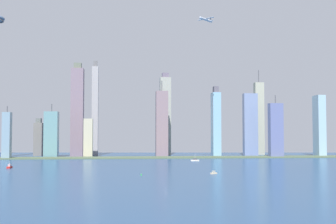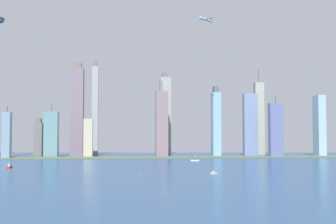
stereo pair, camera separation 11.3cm
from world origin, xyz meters
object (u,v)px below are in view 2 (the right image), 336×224
(skyscraper_0, at_px, (38,138))
(boat_4, at_px, (10,167))
(skyscraper_7, at_px, (51,134))
(skyscraper_12, at_px, (319,126))
(skyscraper_9, at_px, (250,125))
(channel_buoy_0, at_px, (141,174))
(skyscraper_3, at_px, (88,138))
(skyscraper_1, at_px, (7,136))
(skyscraper_8, at_px, (259,118))
(skyscraper_5, at_px, (216,123))
(boat_0, at_px, (214,173))
(airplane, at_px, (206,19))
(skyscraper_11, at_px, (77,111))
(skyscraper_2, at_px, (276,130))
(skyscraper_4, at_px, (162,124))
(boat_3, at_px, (195,160))
(skyscraper_10, at_px, (95,110))
(skyscraper_13, at_px, (165,115))

(skyscraper_0, relative_size, boat_4, 6.21)
(skyscraper_7, xyz_separation_m, skyscraper_12, (498.26, -15.88, 16.27))
(skyscraper_9, relative_size, channel_buoy_0, 61.98)
(skyscraper_3, bearing_deg, channel_buoy_0, -76.96)
(skyscraper_1, height_order, skyscraper_8, skyscraper_8)
(skyscraper_5, height_order, skyscraper_7, skyscraper_5)
(skyscraper_7, height_order, channel_buoy_0, skyscraper_7)
(skyscraper_5, relative_size, skyscraper_9, 1.08)
(skyscraper_0, height_order, channel_buoy_0, skyscraper_0)
(boat_0, xyz_separation_m, airplane, (37.65, 240.44, 228.08))
(skyscraper_8, relative_size, boat_0, 22.12)
(boat_4, height_order, airplane, airplane)
(skyscraper_11, bearing_deg, skyscraper_8, 5.28)
(skyscraper_2, relative_size, boat_0, 14.30)
(skyscraper_4, xyz_separation_m, boat_3, (39.53, -145.78, -60.33))
(skyscraper_12, bearing_deg, skyscraper_10, 169.65)
(skyscraper_3, xyz_separation_m, skyscraper_10, (7.25, 69.22, 54.92))
(skyscraper_11, relative_size, skyscraper_12, 1.54)
(skyscraper_7, relative_size, skyscraper_12, 0.84)
(skyscraper_9, relative_size, boat_0, 15.40)
(skyscraper_7, bearing_deg, skyscraper_12, -1.83)
(boat_3, distance_m, boat_4, 278.40)
(skyscraper_0, xyz_separation_m, boat_3, (276.19, -194.24, -32.07))
(skyscraper_2, bearing_deg, skyscraper_0, 166.63)
(skyscraper_3, distance_m, airplane, 295.55)
(skyscraper_2, height_order, airplane, airplane)
(channel_buoy_0, xyz_separation_m, airplane, (114.14, 248.00, 228.31))
(skyscraper_4, relative_size, channel_buoy_0, 73.33)
(skyscraper_2, bearing_deg, skyscraper_8, 88.38)
(skyscraper_12, xyz_separation_m, boat_3, (-256.69, -114.66, -56.15))
(skyscraper_1, xyz_separation_m, channel_buoy_0, (215.20, -316.99, -38.60))
(skyscraper_0, height_order, skyscraper_10, skyscraper_10)
(skyscraper_13, relative_size, boat_4, 14.26)
(skyscraper_1, distance_m, boat_3, 322.49)
(skyscraper_9, relative_size, skyscraper_10, 0.65)
(skyscraper_1, xyz_separation_m, boat_3, (308.36, -86.36, -38.12))
(skyscraper_4, distance_m, skyscraper_9, 174.79)
(skyscraper_0, height_order, airplane, airplane)
(skyscraper_13, relative_size, channel_buoy_0, 85.10)
(skyscraper_7, distance_m, channel_buoy_0, 392.55)
(boat_0, relative_size, boat_4, 0.67)
(skyscraper_2, height_order, skyscraper_3, skyscraper_2)
(skyscraper_4, relative_size, skyscraper_12, 1.25)
(boat_4, distance_m, airplane, 380.40)
(skyscraper_13, distance_m, boat_4, 404.34)
(skyscraper_8, bearing_deg, skyscraper_9, -126.77)
(skyscraper_1, xyz_separation_m, skyscraper_9, (443.33, 69.45, 21.15))
(skyscraper_0, bearing_deg, skyscraper_11, -21.85)
(skyscraper_2, distance_m, boat_3, 191.92)
(skyscraper_12, height_order, skyscraper_13, skyscraper_13)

